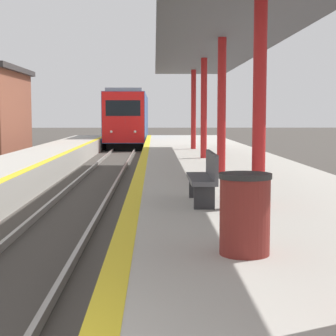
# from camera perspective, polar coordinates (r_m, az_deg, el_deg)

# --- Properties ---
(train) EXTENTS (2.84, 17.48, 4.21)m
(train) POSITION_cam_1_polar(r_m,az_deg,el_deg) (45.50, -3.98, 5.07)
(train) COLOR black
(train) RESTS_ON ground
(station_canopy) EXTENTS (3.50, 27.11, 3.82)m
(station_canopy) POSITION_cam_1_polar(r_m,az_deg,el_deg) (15.26, 5.53, 13.11)
(station_canopy) COLOR red
(station_canopy) RESTS_ON platform_right
(trash_bin) EXTENTS (0.60, 0.60, 0.93)m
(trash_bin) POSITION_cam_1_polar(r_m,az_deg,el_deg) (6.46, 7.81, -4.62)
(trash_bin) COLOR maroon
(trash_bin) RESTS_ON platform_right
(bench) EXTENTS (0.44, 1.64, 0.92)m
(bench) POSITION_cam_1_polar(r_m,az_deg,el_deg) (10.10, 3.76, -0.84)
(bench) COLOR #4C4C51
(bench) RESTS_ON platform_right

